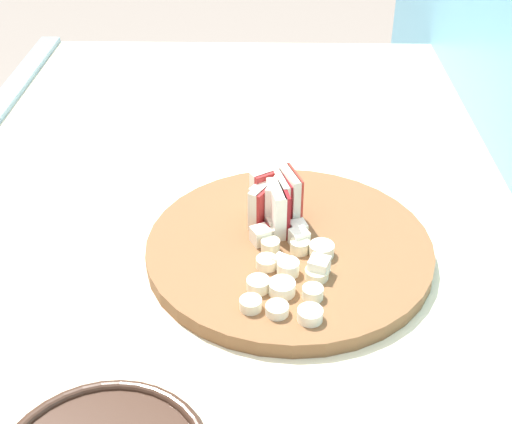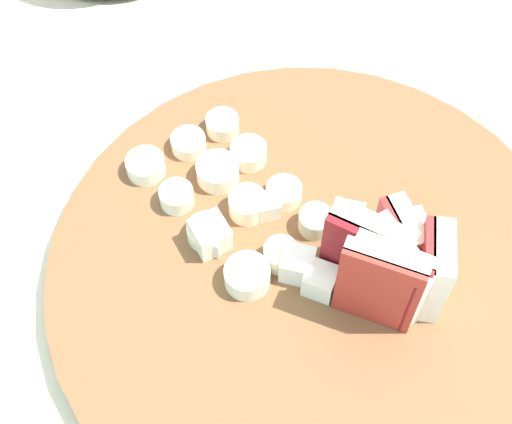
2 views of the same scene
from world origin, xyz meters
name	(u,v)px [view 1 (image 1 of 2)]	position (x,y,z in m)	size (l,w,h in m)	color
cutting_board	(289,249)	(-0.04, 0.10, 0.87)	(0.34, 0.34, 0.02)	brown
apple_wedge_fan	(276,201)	(-0.08, 0.08, 0.91)	(0.08, 0.07, 0.07)	#A32323
apple_dice_pile	(289,242)	(-0.02, 0.10, 0.89)	(0.11, 0.09, 0.02)	maroon
banana_slice_rows	(290,276)	(0.04, 0.10, 0.89)	(0.14, 0.11, 0.02)	beige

